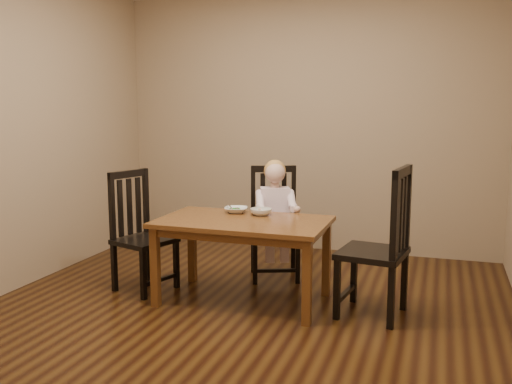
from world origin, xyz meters
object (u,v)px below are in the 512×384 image
(chair_left, at_px, (140,233))
(bowl_veg, at_px, (261,212))
(bowl_peas, at_px, (236,210))
(dining_table, at_px, (243,229))
(chair_right, at_px, (380,246))
(toddler, at_px, (275,209))
(chair_child, at_px, (274,225))

(chair_left, relative_size, bowl_veg, 5.69)
(bowl_veg, bearing_deg, bowl_peas, 172.15)
(chair_left, bearing_deg, dining_table, 107.09)
(chair_right, xyz_separation_m, bowl_veg, (-0.98, 0.21, 0.15))
(dining_table, distance_m, chair_right, 1.06)
(chair_left, distance_m, chair_right, 1.98)
(chair_right, xyz_separation_m, toddler, (-0.99, 0.65, 0.10))
(dining_table, bearing_deg, chair_right, 0.36)
(chair_child, xyz_separation_m, toddler, (0.02, -0.05, 0.15))
(chair_child, bearing_deg, chair_left, 14.05)
(chair_child, relative_size, bowl_peas, 5.21)
(toddler, distance_m, bowl_veg, 0.45)
(dining_table, bearing_deg, bowl_peas, 121.14)
(chair_left, height_order, chair_right, chair_right)
(bowl_veg, bearing_deg, dining_table, -110.34)
(bowl_veg, bearing_deg, toddler, 91.56)
(bowl_peas, bearing_deg, chair_child, 66.86)
(chair_child, xyz_separation_m, bowl_veg, (0.03, -0.49, 0.21))
(chair_left, xyz_separation_m, toddler, (0.99, 0.64, 0.15))
(chair_left, bearing_deg, toddler, 141.33)
(chair_left, bearing_deg, chair_child, 143.72)
(toddler, distance_m, bowl_peas, 0.47)
(dining_table, height_order, chair_child, chair_child)
(chair_child, height_order, bowl_peas, chair_child)
(chair_left, xyz_separation_m, chair_right, (1.98, -0.02, 0.05))
(chair_right, bearing_deg, bowl_veg, 86.60)
(chair_left, bearing_deg, chair_right, 108.08)
(chair_child, distance_m, toddler, 0.16)
(chair_child, bearing_deg, chair_right, 124.09)
(chair_child, xyz_separation_m, chair_left, (-0.97, -0.68, 0.00))
(chair_child, relative_size, toddler, 1.72)
(bowl_peas, height_order, bowl_veg, bowl_veg)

